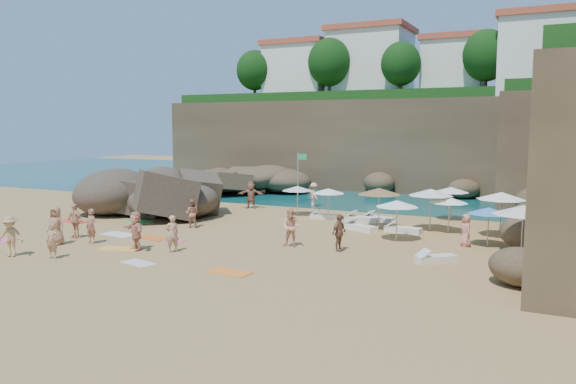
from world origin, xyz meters
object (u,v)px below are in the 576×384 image
at_px(person_stand_4, 466,230).
at_px(person_stand_1, 192,213).
at_px(rock_outcrop, 149,214).
at_px(person_stand_3, 339,233).
at_px(person_stand_0, 52,241).
at_px(parasol_0, 328,191).
at_px(person_stand_2, 314,195).
at_px(lounger_0, 324,217).
at_px(person_stand_6, 172,234).
at_px(parasol_2, 431,192).
at_px(person_stand_5, 251,195).
at_px(flag_pole, 299,171).
at_px(parasol_1, 451,190).

bearing_deg(person_stand_4, person_stand_1, -116.61).
height_order(person_stand_1, person_stand_4, person_stand_1).
distance_m(rock_outcrop, person_stand_1, 5.98).
height_order(person_stand_1, person_stand_3, person_stand_3).
bearing_deg(person_stand_0, person_stand_3, 25.67).
height_order(parasol_0, person_stand_2, parasol_0).
distance_m(lounger_0, person_stand_6, 11.96).
bearing_deg(parasol_2, person_stand_4, -54.27).
bearing_deg(parasol_0, person_stand_3, -64.67).
height_order(person_stand_0, person_stand_5, person_stand_5).
distance_m(flag_pole, person_stand_2, 2.79).
bearing_deg(person_stand_2, person_stand_3, 164.62).
relative_size(person_stand_1, person_stand_5, 0.84).
distance_m(lounger_0, person_stand_2, 5.31).
bearing_deg(person_stand_5, person_stand_6, -95.96).
height_order(parasol_2, person_stand_0, parasol_2).
xyz_separation_m(parasol_0, person_stand_1, (-5.92, -5.93, -0.96)).
relative_size(parasol_1, person_stand_1, 1.34).
bearing_deg(person_stand_0, rock_outcrop, 103.53).
height_order(lounger_0, person_stand_3, person_stand_3).
xyz_separation_m(parasol_2, person_stand_4, (2.42, -3.36, -1.33)).
bearing_deg(person_stand_4, person_stand_3, -87.48).
bearing_deg(person_stand_0, person_stand_6, 33.61).
relative_size(parasol_0, person_stand_5, 1.06).
relative_size(rock_outcrop, parasol_1, 3.44).
xyz_separation_m(flag_pole, parasol_0, (4.82, -6.11, -0.63)).
relative_size(parasol_2, person_stand_0, 1.57).
bearing_deg(person_stand_0, parasol_1, 45.28).
height_order(parasol_1, person_stand_0, parasol_1).
xyz_separation_m(parasol_1, person_stand_2, (-9.81, 1.62, -1.02)).
distance_m(person_stand_2, person_stand_5, 4.51).
height_order(rock_outcrop, flag_pole, flag_pole).
bearing_deg(lounger_0, person_stand_6, -114.01).
xyz_separation_m(person_stand_0, person_stand_3, (10.64, 6.89, 0.09)).
distance_m(parasol_0, person_stand_0, 16.38).
bearing_deg(parasol_0, person_stand_6, -104.72).
bearing_deg(person_stand_2, person_stand_5, 83.24).
bearing_deg(person_stand_1, person_stand_3, 148.98).
xyz_separation_m(lounger_0, person_stand_1, (-5.61, -6.07, 0.67)).
distance_m(parasol_0, person_stand_1, 8.43).
distance_m(parasol_2, person_stand_4, 4.35).
distance_m(parasol_2, person_stand_2, 11.06).
height_order(person_stand_0, person_stand_6, person_stand_6).
bearing_deg(person_stand_1, parasol_2, -177.43).
xyz_separation_m(parasol_2, lounger_0, (-6.74, 1.11, -1.99)).
bearing_deg(flag_pole, parasol_1, -14.79).
xyz_separation_m(person_stand_0, person_stand_4, (15.73, 10.49, 0.01)).
bearing_deg(person_stand_4, rock_outcrop, -125.61).
relative_size(person_stand_1, person_stand_3, 0.93).
relative_size(lounger_0, person_stand_2, 1.01).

